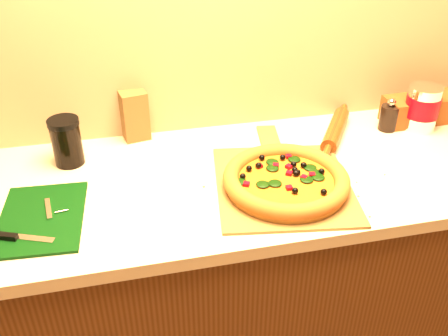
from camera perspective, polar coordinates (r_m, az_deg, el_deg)
cabinet at (r=1.83m, az=1.95°, el=-13.03°), size 2.80×0.65×0.86m
countertop at (r=1.54m, az=2.26°, el=-1.22°), size 2.84×0.68×0.04m
pizza_peel at (r=1.50m, az=6.66°, el=-1.50°), size 0.45×0.61×0.01m
pizza at (r=1.45m, az=7.10°, el=-1.39°), size 0.37×0.37×0.05m
cutting_board at (r=1.43m, az=-20.24°, el=-5.43°), size 0.25×0.32×0.02m
bottle_cap at (r=1.36m, az=-19.34°, el=-7.36°), size 0.03×0.03×0.01m
pepper_grinder at (r=1.85m, az=18.32°, el=5.58°), size 0.06×0.06×0.12m
rolling_pin at (r=1.77m, az=12.62°, el=4.33°), size 0.23×0.34×0.05m
coffee_canister at (r=1.88m, az=21.71°, el=6.47°), size 0.12×0.12×0.16m
bread_bag at (r=1.98m, az=22.45°, el=6.36°), size 0.35×0.12×0.09m
paper_bag at (r=1.71m, az=-10.16°, el=5.92°), size 0.10×0.08×0.17m
dark_jar at (r=1.62m, az=-17.55°, el=2.90°), size 0.10×0.10×0.15m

